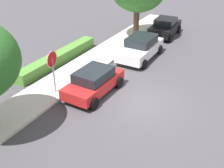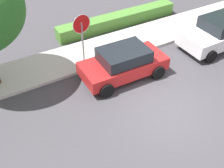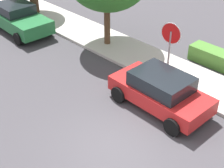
% 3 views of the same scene
% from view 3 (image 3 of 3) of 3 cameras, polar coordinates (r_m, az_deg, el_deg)
% --- Properties ---
extents(ground_plane, '(60.00, 60.00, 0.00)m').
position_cam_3_polar(ground_plane, '(11.34, 1.10, -10.10)').
color(ground_plane, '#423F44').
extents(sidewalk_curb, '(32.00, 2.37, 0.14)m').
position_cam_3_polar(sidewalk_curb, '(14.48, 14.83, -0.26)').
color(sidewalk_curb, beige).
rests_on(sidewalk_curb, ground_plane).
extents(stop_sign, '(0.89, 0.12, 2.52)m').
position_cam_3_polar(stop_sign, '(13.97, 9.66, 7.11)').
color(stop_sign, gray).
rests_on(stop_sign, ground_plane).
extents(parked_car_red, '(3.84, 2.02, 1.42)m').
position_cam_3_polar(parked_car_red, '(12.62, 8.07, -1.11)').
color(parked_car_red, red).
rests_on(parked_car_red, ground_plane).
extents(parked_car_green, '(4.33, 2.15, 1.48)m').
position_cam_3_polar(parked_car_green, '(19.31, -15.35, 10.56)').
color(parked_car_green, '#236B38').
rests_on(parked_car_green, ground_plane).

